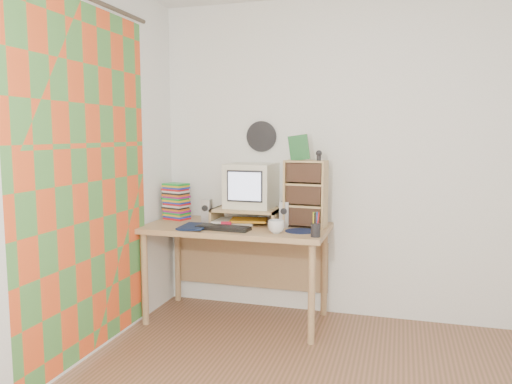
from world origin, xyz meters
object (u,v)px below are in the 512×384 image
Objects in this scene: crt_monitor at (250,186)px; dvd_stack at (176,203)px; diary at (182,224)px; mug at (276,227)px; desk at (239,241)px; cd_rack at (306,194)px; keyboard at (223,228)px.

crt_monitor is 1.36× the size of dvd_stack.
diary is (-0.43, -0.35, -0.27)m from crt_monitor.
mug is at bearing -3.23° from diary.
dvd_stack is at bearing -176.87° from crt_monitor.
cd_rack reaches higher than desk.
diary is (0.21, -0.33, -0.11)m from dvd_stack.
dvd_stack is (-0.57, 0.07, 0.27)m from desk.
keyboard is 0.41m from mug.
diary is at bearing -41.45° from dvd_stack.
diary is (-0.73, 0.01, -0.02)m from mug.
desk is at bearing 143.82° from mug.
crt_monitor reaches higher than diary.
cd_rack is (1.09, -0.05, 0.12)m from dvd_stack.
crt_monitor is at bearing 78.00° from keyboard.
mug reaches higher than desk.
crt_monitor reaches higher than dvd_stack.
diary reaches higher than keyboard.
mug reaches higher than keyboard.
dvd_stack reaches higher than mug.
mug is (0.94, -0.34, -0.09)m from dvd_stack.
diary is at bearing -157.23° from cd_rack.
keyboard is 0.33m from diary.
desk is 0.49m from mug.
mug is (0.41, -0.01, 0.03)m from keyboard.
desk is at bearing 9.54° from dvd_stack.
cd_rack is 0.39m from mug.
desk is 0.44m from crt_monitor.
diary reaches higher than desk.
mug reaches higher than diary.
mug is (0.37, -0.27, 0.18)m from desk.
crt_monitor is 1.53× the size of diary.
mug is at bearing -3.17° from dvd_stack.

